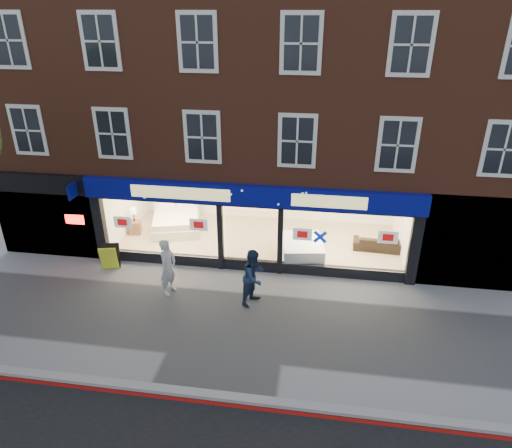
% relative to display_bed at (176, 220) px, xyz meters
% --- Properties ---
extents(ground, '(120.00, 120.00, 0.00)m').
position_rel_display_bed_xyz_m(ground, '(3.59, -5.82, -0.47)').
color(ground, gray).
rests_on(ground, ground).
extents(kerb_line, '(60.00, 0.10, 0.01)m').
position_rel_display_bed_xyz_m(kerb_line, '(3.59, -8.92, -0.46)').
color(kerb_line, '#8C0A07').
rests_on(kerb_line, ground).
extents(kerb_stone, '(60.00, 0.25, 0.12)m').
position_rel_display_bed_xyz_m(kerb_stone, '(3.59, -8.72, -0.41)').
color(kerb_stone, gray).
rests_on(kerb_stone, ground).
extents(showroom_floor, '(11.00, 4.50, 0.10)m').
position_rel_display_bed_xyz_m(showroom_floor, '(3.59, -0.57, -0.42)').
color(showroom_floor, tan).
rests_on(showroom_floor, ground).
extents(building, '(19.00, 8.26, 10.30)m').
position_rel_display_bed_xyz_m(building, '(3.58, 1.12, 6.20)').
color(building, brown).
rests_on(building, ground).
extents(display_bed, '(2.47, 2.75, 1.32)m').
position_rel_display_bed_xyz_m(display_bed, '(0.00, 0.00, 0.00)').
color(display_bed, white).
rests_on(display_bed, showroom_floor).
extents(bedside_table, '(0.54, 0.54, 0.55)m').
position_rel_display_bed_xyz_m(bedside_table, '(-1.51, -0.76, -0.09)').
color(bedside_table, brown).
rests_on(bedside_table, showroom_floor).
extents(mattress_stack, '(1.70, 2.01, 0.71)m').
position_rel_display_bed_xyz_m(mattress_stack, '(5.37, -1.82, -0.01)').
color(mattress_stack, white).
rests_on(mattress_stack, showroom_floor).
extents(sofa, '(1.84, 0.79, 0.53)m').
position_rel_display_bed_xyz_m(sofa, '(8.19, -0.68, -0.10)').
color(sofa, black).
rests_on(sofa, showroom_floor).
extents(a_board, '(0.69, 0.52, 0.94)m').
position_rel_display_bed_xyz_m(a_board, '(-1.37, -3.41, 0.01)').
color(a_board, '#C9D325').
rests_on(a_board, ground).
extents(pedestrian_grey, '(0.62, 0.79, 1.93)m').
position_rel_display_bed_xyz_m(pedestrian_grey, '(1.20, -4.54, 0.50)').
color(pedestrian_grey, '#B2B5BA').
rests_on(pedestrian_grey, ground).
extents(pedestrian_blue, '(1.04, 1.13, 1.87)m').
position_rel_display_bed_xyz_m(pedestrian_blue, '(4.03, -4.67, 0.47)').
color(pedestrian_blue, '#172842').
rests_on(pedestrian_blue, ground).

